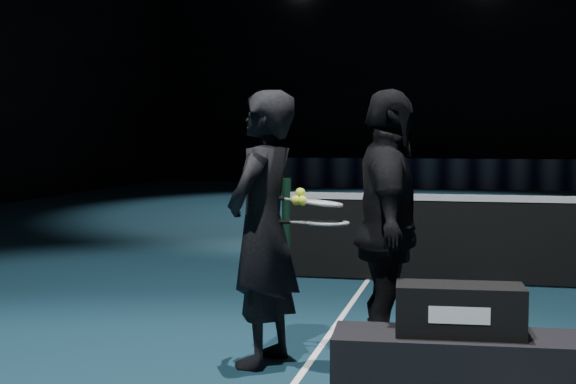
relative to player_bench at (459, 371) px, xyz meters
name	(u,v)px	position (x,y,z in m)	size (l,w,h in m)	color
net_post_left	(286,228)	(-1.92, 3.97, 0.33)	(0.10, 0.10, 1.10)	black
player_bench	(459,371)	(0.00, 0.00, 0.00)	(1.44, 0.48, 0.43)	black
racket_bag	(460,310)	(0.00, 0.00, 0.36)	(0.72, 0.31, 0.29)	black
bag_signature	(459,315)	(0.00, -0.16, 0.36)	(0.34, 0.00, 0.10)	white
player_a	(263,228)	(-1.32, 0.63, 0.72)	(0.68, 0.45, 1.87)	black
player_b	(388,232)	(-0.47, 0.63, 0.72)	(1.10, 0.46, 1.87)	black
racket_lower	(328,223)	(-0.87, 0.63, 0.77)	(0.68, 0.22, 0.03)	black
racket_upper	(322,203)	(-0.92, 0.67, 0.90)	(0.68, 0.22, 0.03)	black
tennis_balls	(300,198)	(-1.07, 0.63, 0.93)	(0.12, 0.10, 0.12)	#B1D62D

